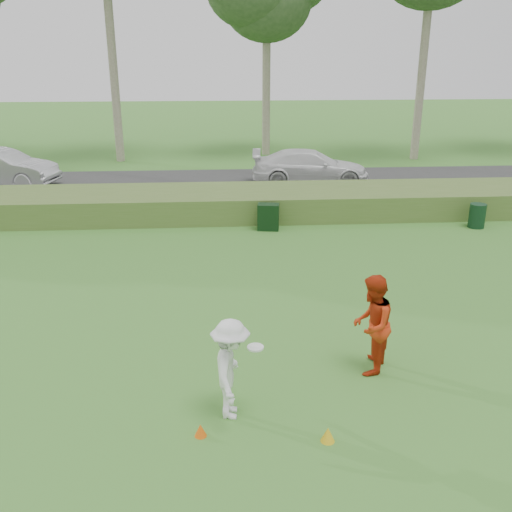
{
  "coord_description": "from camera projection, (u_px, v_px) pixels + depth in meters",
  "views": [
    {
      "loc": [
        -0.84,
        -8.1,
        5.74
      ],
      "look_at": [
        0.0,
        4.0,
        1.3
      ],
      "focal_mm": 40.0,
      "sensor_mm": 36.0,
      "label": 1
    }
  ],
  "objects": [
    {
      "name": "ground",
      "position": [
        272.0,
        409.0,
        9.62
      ],
      "size": [
        120.0,
        120.0,
        0.0
      ],
      "primitive_type": "plane",
      "color": "#337426",
      "rests_on": "ground"
    },
    {
      "name": "reed_strip",
      "position": [
        241.0,
        203.0,
        20.71
      ],
      "size": [
        80.0,
        3.0,
        0.9
      ],
      "primitive_type": "cube",
      "color": "#48692A",
      "rests_on": "ground"
    },
    {
      "name": "park_road",
      "position": [
        236.0,
        183.0,
        25.54
      ],
      "size": [
        80.0,
        6.0,
        0.06
      ],
      "primitive_type": "cube",
      "color": "#2D2D2D",
      "rests_on": "ground"
    },
    {
      "name": "player_white",
      "position": [
        231.0,
        369.0,
        9.19
      ],
      "size": [
        0.9,
        1.17,
        1.72
      ],
      "rotation": [
        0.0,
        0.0,
        1.48
      ],
      "color": "white",
      "rests_on": "ground"
    },
    {
      "name": "player_red",
      "position": [
        372.0,
        325.0,
        10.47
      ],
      "size": [
        1.05,
        1.15,
        1.91
      ],
      "primitive_type": "imported",
      "rotation": [
        0.0,
        0.0,
        -2.01
      ],
      "color": "red",
      "rests_on": "ground"
    },
    {
      "name": "cone_orange",
      "position": [
        200.0,
        430.0,
        8.93
      ],
      "size": [
        0.19,
        0.19,
        0.21
      ],
      "primitive_type": "cone",
      "color": "#F35B0C",
      "rests_on": "ground"
    },
    {
      "name": "cone_yellow",
      "position": [
        328.0,
        434.0,
        8.8
      ],
      "size": [
        0.22,
        0.22,
        0.25
      ],
      "primitive_type": "cone",
      "color": "yellow",
      "rests_on": "ground"
    },
    {
      "name": "utility_cabinet",
      "position": [
        268.0,
        217.0,
        18.98
      ],
      "size": [
        0.76,
        0.54,
        0.88
      ],
      "primitive_type": "cube",
      "rotation": [
        0.0,
        0.0,
        -0.15
      ],
      "color": "black",
      "rests_on": "ground"
    },
    {
      "name": "trash_bin",
      "position": [
        477.0,
        216.0,
        19.24
      ],
      "size": [
        0.65,
        0.65,
        0.81
      ],
      "primitive_type": "cylinder",
      "rotation": [
        0.0,
        0.0,
        -0.22
      ],
      "color": "black",
      "rests_on": "ground"
    },
    {
      "name": "car_mid",
      "position": [
        1.0,
        168.0,
        24.74
      ],
      "size": [
        4.99,
        2.61,
        1.57
      ],
      "primitive_type": "imported",
      "rotation": [
        0.0,
        0.0,
        1.36
      ],
      "color": "silver",
      "rests_on": "park_road"
    },
    {
      "name": "car_right",
      "position": [
        310.0,
        167.0,
        25.12
      ],
      "size": [
        5.25,
        2.47,
        1.48
      ],
      "primitive_type": "imported",
      "rotation": [
        0.0,
        0.0,
        1.49
      ],
      "color": "white",
      "rests_on": "park_road"
    }
  ]
}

